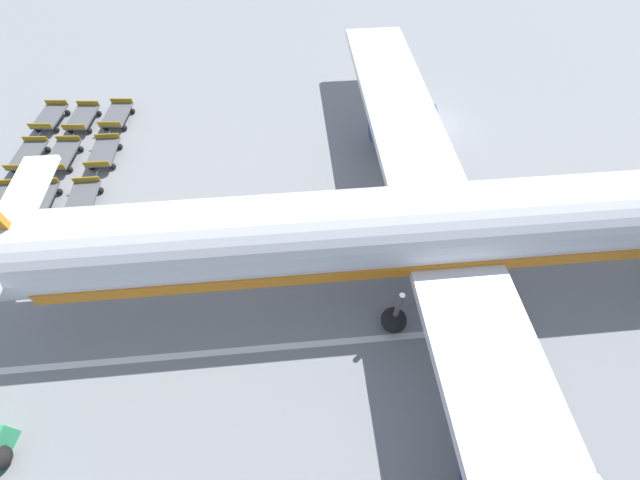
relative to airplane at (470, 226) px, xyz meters
The scene contains 11 objects.
ground_plane 12.22m from the airplane, 162.87° to the left, with size 500.00×500.00×0.00m, color gray.
airplane is the anchor object (origin of this frame).
baggage_dolly_row_near_col_a 27.50m from the airplane, 128.35° to the right, with size 3.45×2.07×0.92m.
baggage_dolly_row_near_col_b 25.83m from the airplane, 120.75° to the right, with size 3.45×2.01×0.92m.
baggage_dolly_row_mid_a_col_a 25.50m from the airplane, 130.31° to the right, with size 3.45×2.05×0.92m.
baggage_dolly_row_mid_a_col_b 23.91m from the airplane, 122.44° to the right, with size 3.45×2.01×0.92m.
baggage_dolly_row_mid_a_col_c 22.73m from the airplane, 113.56° to the right, with size 3.44×1.89×0.92m.
baggage_dolly_row_mid_b_col_a 23.69m from the airplane, 133.46° to the right, with size 3.45×2.04×0.92m.
baggage_dolly_row_mid_b_col_b 21.70m from the airplane, 125.22° to the right, with size 3.44×1.88×0.92m.
baggage_dolly_row_mid_b_col_c 20.46m from the airplane, 115.12° to the right, with size 3.43×1.85×0.92m.
stand_guidance_stripe 10.41m from the airplane, 78.13° to the right, with size 3.47×24.26×0.01m.
Camera 1 is at (20.02, -12.03, 16.69)m, focal length 22.00 mm.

